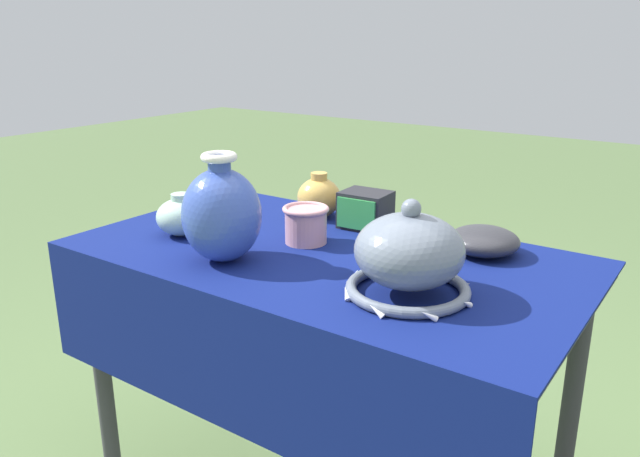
{
  "coord_description": "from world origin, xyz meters",
  "views": [
    {
      "loc": [
        0.76,
        -1.11,
        1.27
      ],
      "look_at": [
        0.06,
        -0.1,
        0.88
      ],
      "focal_mm": 35.0,
      "sensor_mm": 36.0,
      "label": 1
    }
  ],
  "objects_px": {
    "vase_tall_bulbous": "(222,214)",
    "jar_round_ochre": "(319,197)",
    "vase_dome_bell": "(409,257)",
    "cup_wide_rose": "(306,223)",
    "mosaic_tile_box": "(365,210)",
    "jar_round_celadon": "(182,216)",
    "bowl_shallow_charcoal": "(484,241)"
  },
  "relations": [
    {
      "from": "vase_tall_bulbous",
      "to": "jar_round_celadon",
      "type": "height_order",
      "value": "vase_tall_bulbous"
    },
    {
      "from": "vase_tall_bulbous",
      "to": "mosaic_tile_box",
      "type": "distance_m",
      "value": 0.41
    },
    {
      "from": "bowl_shallow_charcoal",
      "to": "jar_round_ochre",
      "type": "height_order",
      "value": "jar_round_ochre"
    },
    {
      "from": "jar_round_celadon",
      "to": "jar_round_ochre",
      "type": "relative_size",
      "value": 1.03
    },
    {
      "from": "jar_round_ochre",
      "to": "mosaic_tile_box",
      "type": "bearing_deg",
      "value": -4.28
    },
    {
      "from": "mosaic_tile_box",
      "to": "vase_dome_bell",
      "type": "bearing_deg",
      "value": -51.03
    },
    {
      "from": "vase_dome_bell",
      "to": "bowl_shallow_charcoal",
      "type": "distance_m",
      "value": 0.31
    },
    {
      "from": "vase_tall_bulbous",
      "to": "jar_round_ochre",
      "type": "distance_m",
      "value": 0.4
    },
    {
      "from": "cup_wide_rose",
      "to": "vase_tall_bulbous",
      "type": "bearing_deg",
      "value": -111.13
    },
    {
      "from": "jar_round_celadon",
      "to": "mosaic_tile_box",
      "type": "bearing_deg",
      "value": 42.47
    },
    {
      "from": "mosaic_tile_box",
      "to": "bowl_shallow_charcoal",
      "type": "height_order",
      "value": "mosaic_tile_box"
    },
    {
      "from": "bowl_shallow_charcoal",
      "to": "jar_round_celadon",
      "type": "relative_size",
      "value": 1.27
    },
    {
      "from": "vase_tall_bulbous",
      "to": "vase_dome_bell",
      "type": "distance_m",
      "value": 0.43
    },
    {
      "from": "bowl_shallow_charcoal",
      "to": "cup_wide_rose",
      "type": "distance_m",
      "value": 0.41
    },
    {
      "from": "mosaic_tile_box",
      "to": "bowl_shallow_charcoal",
      "type": "relative_size",
      "value": 0.78
    },
    {
      "from": "bowl_shallow_charcoal",
      "to": "jar_round_celadon",
      "type": "distance_m",
      "value": 0.72
    },
    {
      "from": "jar_round_celadon",
      "to": "cup_wide_rose",
      "type": "distance_m",
      "value": 0.31
    },
    {
      "from": "vase_tall_bulbous",
      "to": "cup_wide_rose",
      "type": "height_order",
      "value": "vase_tall_bulbous"
    },
    {
      "from": "vase_dome_bell",
      "to": "jar_round_ochre",
      "type": "distance_m",
      "value": 0.55
    },
    {
      "from": "mosaic_tile_box",
      "to": "cup_wide_rose",
      "type": "bearing_deg",
      "value": -109.08
    },
    {
      "from": "vase_tall_bulbous",
      "to": "jar_round_celadon",
      "type": "bearing_deg",
      "value": 160.3
    },
    {
      "from": "mosaic_tile_box",
      "to": "jar_round_celadon",
      "type": "bearing_deg",
      "value": -140.42
    },
    {
      "from": "bowl_shallow_charcoal",
      "to": "cup_wide_rose",
      "type": "height_order",
      "value": "cup_wide_rose"
    },
    {
      "from": "cup_wide_rose",
      "to": "jar_round_ochre",
      "type": "distance_m",
      "value": 0.22
    },
    {
      "from": "vase_dome_bell",
      "to": "mosaic_tile_box",
      "type": "distance_m",
      "value": 0.43
    },
    {
      "from": "mosaic_tile_box",
      "to": "vase_tall_bulbous",
      "type": "bearing_deg",
      "value": -111.69
    },
    {
      "from": "vase_dome_bell",
      "to": "cup_wide_rose",
      "type": "relative_size",
      "value": 2.26
    },
    {
      "from": "vase_tall_bulbous",
      "to": "bowl_shallow_charcoal",
      "type": "bearing_deg",
      "value": 38.93
    },
    {
      "from": "jar_round_ochre",
      "to": "bowl_shallow_charcoal",
      "type": "bearing_deg",
      "value": -3.59
    },
    {
      "from": "jar_round_ochre",
      "to": "cup_wide_rose",
      "type": "bearing_deg",
      "value": -63.18
    },
    {
      "from": "mosaic_tile_box",
      "to": "cup_wide_rose",
      "type": "height_order",
      "value": "mosaic_tile_box"
    },
    {
      "from": "mosaic_tile_box",
      "to": "jar_round_ochre",
      "type": "distance_m",
      "value": 0.15
    }
  ]
}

